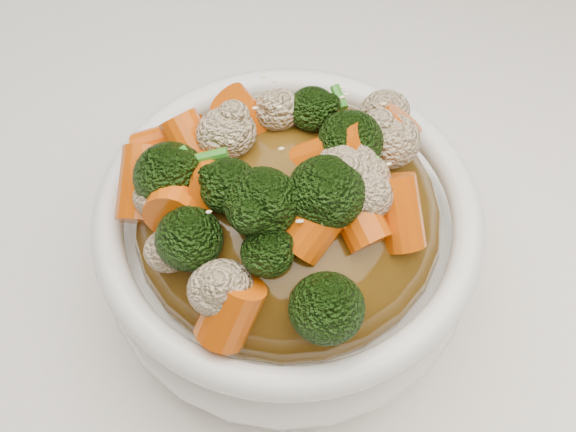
{
  "coord_description": "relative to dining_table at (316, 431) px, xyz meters",
  "views": [
    {
      "loc": [
        -0.09,
        -0.27,
        1.2
      ],
      "look_at": [
        -0.04,
        -0.02,
        0.83
      ],
      "focal_mm": 50.0,
      "sensor_mm": 36.0,
      "label": 1
    }
  ],
  "objects": [
    {
      "name": "scallions",
      "position": [
        -0.04,
        -0.02,
        0.51
      ],
      "size": [
        0.15,
        0.15,
        0.02
      ],
      "primitive_type": null,
      "rotation": [
        0.0,
        0.0,
        0.21
      ],
      "color": "#2B781B",
      "rests_on": "sauce_base"
    },
    {
      "name": "carrots",
      "position": [
        -0.04,
        -0.02,
        0.51
      ],
      "size": [
        0.2,
        0.2,
        0.05
      ],
      "primitive_type": null,
      "rotation": [
        0.0,
        0.0,
        0.21
      ],
      "color": "#D35206",
      "rests_on": "sauce_base"
    },
    {
      "name": "sesame_seeds",
      "position": [
        -0.04,
        -0.02,
        0.51
      ],
      "size": [
        0.18,
        0.18,
        0.01
      ],
      "primitive_type": null,
      "rotation": [
        0.0,
        0.0,
        0.21
      ],
      "color": "#F3E7AD",
      "rests_on": "sauce_base"
    },
    {
      "name": "broccoli",
      "position": [
        -0.04,
        -0.02,
        0.51
      ],
      "size": [
        0.2,
        0.2,
        0.04
      ],
      "primitive_type": null,
      "rotation": [
        0.0,
        0.0,
        0.21
      ],
      "color": "black",
      "rests_on": "sauce_base"
    },
    {
      "name": "sauce_base",
      "position": [
        -0.04,
        -0.02,
        0.45
      ],
      "size": [
        0.2,
        0.2,
        0.1
      ],
      "primitive_type": "ellipsoid",
      "rotation": [
        0.0,
        0.0,
        0.21
      ],
      "color": "#54380E",
      "rests_on": "bowl"
    },
    {
      "name": "cauliflower",
      "position": [
        -0.04,
        -0.02,
        0.51
      ],
      "size": [
        0.2,
        0.2,
        0.04
      ],
      "primitive_type": null,
      "rotation": [
        0.0,
        0.0,
        0.21
      ],
      "color": "beige",
      "rests_on": "sauce_base"
    },
    {
      "name": "bowl",
      "position": [
        -0.04,
        -0.02,
        0.42
      ],
      "size": [
        0.26,
        0.26,
        0.09
      ],
      "primitive_type": null,
      "rotation": [
        0.0,
        0.0,
        0.21
      ],
      "color": "white",
      "rests_on": "tablecloth"
    },
    {
      "name": "tablecloth",
      "position": [
        0.0,
        0.0,
        0.35
      ],
      "size": [
        1.2,
        0.8,
        0.04
      ],
      "primitive_type": "cube",
      "color": "white",
      "rests_on": "dining_table"
    },
    {
      "name": "dining_table",
      "position": [
        0.0,
        0.0,
        0.0
      ],
      "size": [
        1.2,
        0.8,
        0.75
      ],
      "primitive_type": "cube",
      "color": "#51361B",
      "rests_on": "floor"
    }
  ]
}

